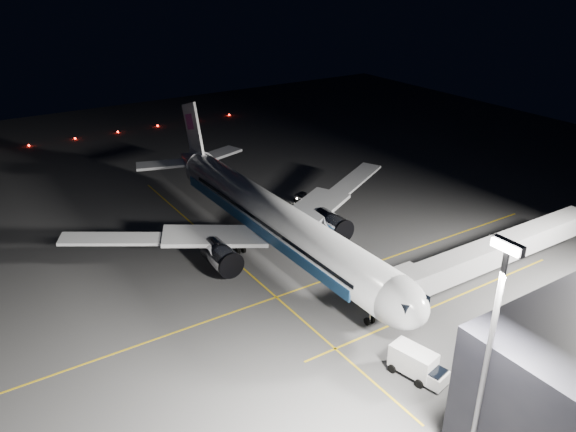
# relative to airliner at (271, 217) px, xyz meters

# --- Properties ---
(ground) EXTENTS (200.00, 200.00, 0.00)m
(ground) POSITION_rel_airliner_xyz_m (1.08, 0.00, -5.16)
(ground) COLOR #4C4C4F
(ground) RESTS_ON ground
(guide_line_main) EXTENTS (0.25, 80.00, 0.01)m
(guide_line_main) POSITION_rel_airliner_xyz_m (11.08, 0.00, -5.16)
(guide_line_main) COLOR gold
(guide_line_main) RESTS_ON ground
(guide_line_cross) EXTENTS (70.00, 0.25, 0.01)m
(guide_line_cross) POSITION_rel_airliner_xyz_m (1.08, -6.00, -5.16)
(guide_line_cross) COLOR gold
(guide_line_cross) RESTS_ON ground
(guide_line_side) EXTENTS (0.25, 40.00, 0.01)m
(guide_line_side) POSITION_rel_airliner_xyz_m (23.08, 10.00, -5.16)
(guide_line_side) COLOR gold
(guide_line_side) RESTS_ON ground
(airliner) EXTENTS (61.48, 54.22, 16.64)m
(airliner) POSITION_rel_airliner_xyz_m (0.00, 0.00, 0.00)
(airliner) COLOR silver
(airliner) RESTS_ON ground
(jet_bridge) EXTENTS (3.60, 34.40, 6.30)m
(jet_bridge) POSITION_rel_airliner_xyz_m (23.08, 18.06, -0.58)
(jet_bridge) COLOR #B2B2B7
(jet_bridge) RESTS_ON ground
(floodlight_mast_south) EXTENTS (2.40, 0.67, 20.70)m
(floodlight_mast_south) POSITION_rel_airliner_xyz_m (41.08, -6.01, 7.21)
(floodlight_mast_south) COLOR #59595E
(floodlight_mast_south) RESTS_ON ground
(taxiway_lights) EXTENTS (0.44, 60.44, 0.44)m
(taxiway_lights) POSITION_rel_airliner_xyz_m (-70.92, 0.00, -4.94)
(taxiway_lights) COLOR #FF140A
(taxiway_lights) RESTS_ON ground
(service_truck) EXTENTS (6.20, 3.59, 2.99)m
(service_truck) POSITION_rel_airliner_xyz_m (30.96, -1.88, -3.57)
(service_truck) COLOR white
(service_truck) RESTS_ON ground
(baggage_tug) EXTENTS (2.71, 2.32, 1.75)m
(baggage_tug) POSITION_rel_airliner_xyz_m (-11.86, 13.45, -4.36)
(baggage_tug) COLOR black
(baggage_tug) RESTS_ON ground
(safety_cone_a) EXTENTS (0.41, 0.41, 0.61)m
(safety_cone_a) POSITION_rel_airliner_xyz_m (-3.43, 10.76, -4.86)
(safety_cone_a) COLOR #D85A09
(safety_cone_a) RESTS_ON ground
(safety_cone_b) EXTENTS (0.43, 0.43, 0.64)m
(safety_cone_b) POSITION_rel_airliner_xyz_m (-1.75, 14.00, -4.84)
(safety_cone_b) COLOR #D85A09
(safety_cone_b) RESTS_ON ground
(safety_cone_c) EXTENTS (0.45, 0.45, 0.68)m
(safety_cone_c) POSITION_rel_airliner_xyz_m (6.95, 9.60, -4.82)
(safety_cone_c) COLOR #D85A09
(safety_cone_c) RESTS_ON ground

